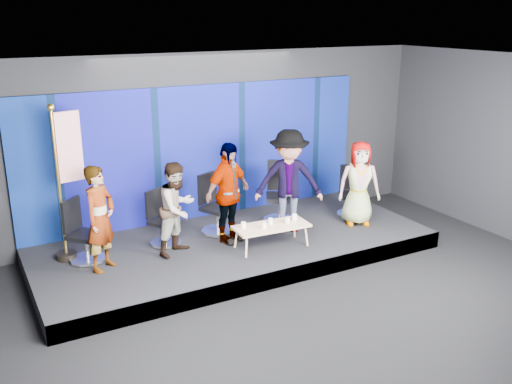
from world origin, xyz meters
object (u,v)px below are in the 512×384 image
mug_a (243,225)px  mug_d (287,220)px  coffee_table (271,227)px  mug_e (294,217)px  chair_e (351,199)px  flag_stand (67,178)px  chair_c (215,213)px  panelist_c (228,193)px  mug_b (264,225)px  panelist_a (100,219)px  panelist_b (177,208)px  panelist_e (359,183)px  chair_b (163,227)px  panelist_d (289,181)px  mug_c (271,221)px  chair_d (280,202)px  chair_a (83,241)px

mug_a → mug_d: (0.78, -0.15, 0.00)m
mug_d → coffee_table: bearing=173.7°
mug_d → mug_e: size_ratio=0.97×
chair_e → mug_e: size_ratio=9.50×
coffee_table → flag_stand: bearing=158.8°
chair_c → panelist_c: size_ratio=0.62×
mug_b → flag_stand: flag_stand is taller
chair_e → panelist_a: bearing=-151.2°
panelist_b → panelist_e: panelist_e is taller
mug_a → mug_d: 0.80m
coffee_table → mug_e: mug_e is taller
chair_b → panelist_d: panelist_d is taller
panelist_d → mug_c: bearing=-115.5°
chair_d → mug_c: (-0.76, -0.96, 0.06)m
chair_e → coffee_table: 2.34m
panelist_e → mug_a: panelist_e is taller
chair_d → mug_d: size_ratio=11.64×
chair_b → panelist_b: size_ratio=0.62×
panelist_b → mug_e: size_ratio=15.08×
panelist_b → coffee_table: (1.49, -0.55, -0.42)m
coffee_table → chair_c: bearing=116.7°
mug_a → panelist_e: bearing=2.2°
chair_d → flag_stand: size_ratio=0.46×
chair_a → chair_e: 5.22m
chair_e → coffee_table: (-2.23, -0.68, 0.04)m
coffee_table → mug_b: (-0.18, -0.05, 0.08)m
panelist_c → panelist_e: (2.57, -0.38, -0.09)m
chair_a → chair_e: size_ratio=1.05×
chair_c → chair_e: size_ratio=1.11×
chair_d → chair_e: (1.45, -0.35, -0.06)m
chair_d → panelist_e: (1.25, -0.82, 0.42)m
chair_c → chair_e: (2.79, -0.42, -0.04)m
panelist_a → chair_c: bearing=-26.5°
chair_d → chair_e: bearing=15.3°
panelist_a → mug_c: panelist_a is taller
chair_a → panelist_a: (0.20, -0.46, 0.50)m
mug_d → flag_stand: size_ratio=0.04×
coffee_table → mug_d: mug_d is taller
panelist_b → panelist_e: size_ratio=0.98×
chair_a → chair_b: size_ratio=1.07×
chair_d → chair_e: 1.49m
panelist_b → mug_a: 1.15m
mug_c → chair_c: bearing=119.4°
panelist_b → mug_d: size_ratio=15.56×
panelist_e → flag_stand: size_ratio=0.63×
chair_a → chair_d: 3.77m
panelist_d → coffee_table: size_ratio=1.43×
chair_c → chair_e: 2.82m
chair_c → mug_c: size_ratio=11.56×
panelist_a → mug_b: 2.69m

